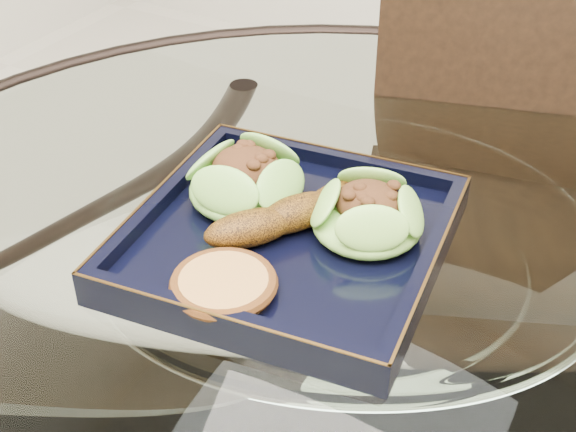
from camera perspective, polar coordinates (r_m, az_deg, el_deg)
The scene contains 7 objects.
dining_table at distance 0.82m, azimuth 3.45°, elevation -13.17°, with size 1.13×1.13×0.77m.
dining_chair at distance 1.06m, azimuth 14.91°, elevation -7.03°, with size 0.50×0.50×0.93m.
navy_plate at distance 0.73m, azimuth 0.00°, elevation -1.93°, with size 0.27×0.27×0.02m, color black.
lettuce_wrap_left at distance 0.75m, azimuth -3.06°, elevation 2.31°, with size 0.11×0.11×0.04m, color #4C8F29.
lettuce_wrap_right at distance 0.71m, azimuth 5.65°, elevation -0.12°, with size 0.10×0.10×0.04m, color #599E2E.
roasted_plantain at distance 0.72m, azimuth 0.56°, elevation 0.21°, with size 0.17×0.04×0.03m, color #60380A.
crumb_patty at distance 0.66m, azimuth -4.59°, elevation -4.95°, with size 0.08×0.08×0.01m, color #B87E3D.
Camera 1 is at (0.23, -0.49, 1.21)m, focal length 50.00 mm.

